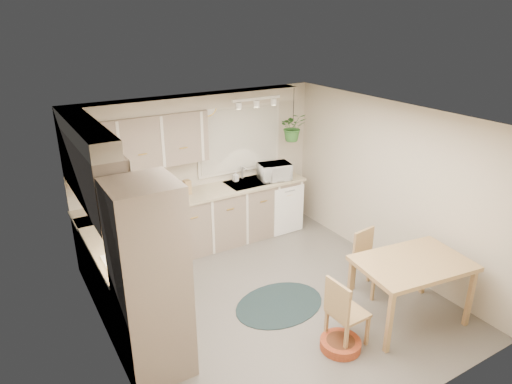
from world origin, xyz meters
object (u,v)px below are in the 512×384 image
chair_left (348,311)px  braided_rug (279,304)px  dining_table (409,291)px  pet_bed (340,344)px  chair_back (373,263)px  microwave (275,170)px

chair_left → braided_rug: size_ratio=0.69×
dining_table → pet_bed: size_ratio=2.82×
chair_back → pet_bed: (-1.10, -0.67, -0.37)m
chair_left → microwave: microwave is taller
chair_left → pet_bed: size_ratio=1.84×
chair_left → braided_rug: 1.09m
chair_back → pet_bed: 1.34m
chair_left → microwave: size_ratio=1.68×
chair_left → braided_rug: (-0.26, 0.98, -0.42)m
dining_table → chair_left: size_ratio=1.53×
microwave → chair_back: bearing=-75.6°
chair_left → pet_bed: 0.39m
pet_bed → chair_left: bearing=22.7°
pet_bed → dining_table: bearing=-0.7°
dining_table → chair_back: chair_back is taller
chair_left → microwave: 3.00m
chair_back → pet_bed: bearing=24.1°
chair_back → dining_table: bearing=76.5°
chair_back → braided_rug: 1.35m
braided_rug → pet_bed: pet_bed is taller
pet_bed → microwave: 3.18m
dining_table → chair_back: 0.69m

